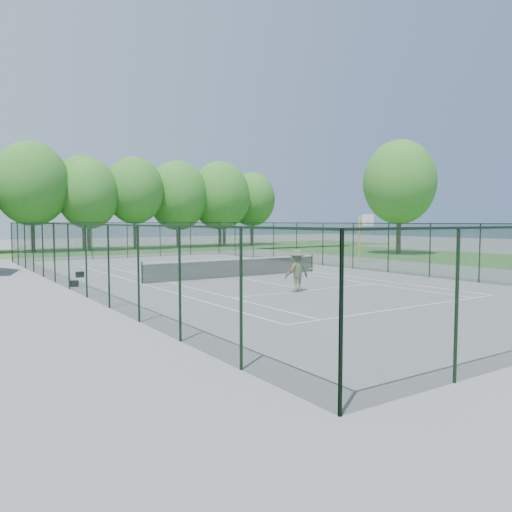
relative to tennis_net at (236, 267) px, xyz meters
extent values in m
plane|color=gray|center=(0.00, 0.00, -0.58)|extent=(140.00, 140.00, 0.00)
cube|color=#3E702E|center=(0.00, 30.00, -0.57)|extent=(80.00, 16.00, 0.01)
cube|color=#3E702E|center=(24.00, 4.00, -0.57)|extent=(14.00, 40.00, 0.01)
cube|color=white|center=(0.00, 11.88, -0.57)|extent=(10.97, 0.08, 0.01)
cube|color=white|center=(0.00, -11.88, -0.57)|extent=(10.97, 0.08, 0.01)
cube|color=white|center=(0.00, 6.40, -0.57)|extent=(8.23, 0.08, 0.01)
cube|color=white|center=(0.00, -6.40, -0.57)|extent=(8.23, 0.08, 0.01)
cube|color=white|center=(5.49, 0.00, -0.57)|extent=(0.08, 23.77, 0.01)
cube|color=white|center=(-5.49, 0.00, -0.57)|extent=(0.08, 23.77, 0.01)
cube|color=white|center=(4.12, 0.00, -0.57)|extent=(0.08, 23.77, 0.01)
cube|color=white|center=(-4.12, 0.00, -0.57)|extent=(0.08, 23.77, 0.01)
cube|color=white|center=(0.00, 0.00, -0.57)|extent=(0.08, 12.80, 0.01)
cylinder|color=black|center=(-5.50, 0.00, -0.03)|extent=(0.08, 0.08, 1.10)
cylinder|color=black|center=(5.50, 0.00, -0.03)|extent=(0.08, 0.08, 1.10)
cube|color=black|center=(0.00, 0.00, -0.08)|extent=(11.00, 0.02, 0.96)
cube|color=white|center=(0.00, 0.00, 0.42)|extent=(11.00, 0.05, 0.07)
cube|color=#17361E|center=(0.00, 18.00, 0.92)|extent=(18.00, 0.02, 3.00)
cube|color=#17361E|center=(9.00, 0.00, 0.92)|extent=(0.02, 36.00, 3.00)
cube|color=#17361E|center=(-9.00, 0.00, 0.92)|extent=(0.02, 36.00, 3.00)
cube|color=black|center=(0.00, 18.00, 2.42)|extent=(18.00, 0.05, 0.05)
cube|color=black|center=(9.00, 0.00, 2.42)|extent=(0.05, 36.00, 0.05)
cube|color=black|center=(-9.00, 0.00, 2.42)|extent=(0.05, 36.00, 0.05)
cylinder|color=#423121|center=(0.00, 30.00, 1.52)|extent=(0.40, 0.40, 4.20)
ellipsoid|color=#3A842B|center=(0.00, 30.00, 5.42)|extent=(6.40, 6.40, 7.40)
cylinder|color=#423121|center=(16.50, 30.00, 1.52)|extent=(0.40, 0.40, 4.20)
ellipsoid|color=#3A842B|center=(16.50, 30.00, 5.42)|extent=(6.40, 6.40, 7.40)
cylinder|color=yellow|center=(13.64, 4.06, 1.17)|extent=(0.12, 0.12, 3.50)
cube|color=yellow|center=(13.64, 3.61, 2.77)|extent=(0.08, 0.90, 0.08)
cube|color=white|center=(13.64, 3.16, 2.62)|extent=(1.20, 0.05, 0.90)
torus|color=orange|center=(13.64, 2.93, 2.47)|extent=(0.48, 0.48, 0.02)
cylinder|color=#423121|center=(22.97, 8.15, 1.80)|extent=(0.45, 0.45, 4.75)
ellipsoid|color=#3A842B|center=(22.97, 8.15, 6.21)|extent=(6.79, 6.79, 7.92)
cube|color=black|center=(-8.60, 0.76, -0.43)|extent=(0.38, 0.23, 0.29)
cube|color=black|center=(-7.33, 4.75, -0.42)|extent=(0.45, 0.34, 0.31)
imported|color=#585F41|center=(-0.78, -6.44, 0.36)|extent=(1.23, 0.73, 1.88)
sphere|color=#B9EC25|center=(0.39, -6.04, 0.36)|extent=(0.07, 0.07, 0.07)
camera|label=1|loc=(-14.43, -23.75, 2.55)|focal=35.00mm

